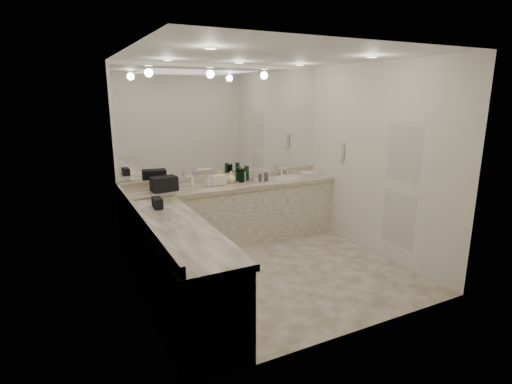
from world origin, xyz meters
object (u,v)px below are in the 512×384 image
sink (288,178)px  soap_bottle_a (192,180)px  hand_towel (310,173)px  black_toiletry_bag (164,184)px  soap_bottle_b (209,180)px  wall_phone (340,151)px  soap_bottle_c (231,177)px  cream_cosmetic_case (218,180)px

sink → soap_bottle_a: 1.56m
hand_towel → sink: bearing=-174.8°
black_toiletry_bag → soap_bottle_b: (0.63, -0.01, -0.01)m
hand_towel → soap_bottle_b: soap_bottle_b is taller
black_toiletry_bag → hand_towel: size_ratio=1.28×
wall_phone → soap_bottle_c: size_ratio=1.35×
black_toiletry_bag → soap_bottle_c: black_toiletry_bag is taller
sink → black_toiletry_bag: size_ratio=1.31×
black_toiletry_bag → hand_towel: bearing=0.8°
cream_cosmetic_case → sink: bearing=-7.8°
hand_towel → soap_bottle_c: bearing=179.2°
cream_cosmetic_case → soap_bottle_b: 0.15m
black_toiletry_bag → soap_bottle_c: size_ratio=1.89×
sink → hand_towel: 0.44m
sink → soap_bottle_b: soap_bottle_b is taller
black_toiletry_bag → cream_cosmetic_case: 0.78m
soap_bottle_a → wall_phone: bearing=-15.5°
soap_bottle_c → sink: bearing=-3.5°
wall_phone → soap_bottle_a: 2.27m
sink → soap_bottle_c: size_ratio=2.47×
sink → soap_bottle_b: size_ratio=2.42×
black_toiletry_bag → soap_bottle_a: size_ratio=1.76×
wall_phone → soap_bottle_a: size_ratio=1.26×
sink → soap_bottle_b: (-1.33, -0.01, 0.10)m
cream_cosmetic_case → hand_towel: 1.62m
soap_bottle_a → soap_bottle_b: 0.24m
soap_bottle_a → sink: bearing=-3.6°
sink → hand_towel: size_ratio=1.67×
sink → wall_phone: bearing=-39.6°
black_toiletry_bag → cream_cosmetic_case: bearing=0.5°
wall_phone → soap_bottle_b: wall_phone is taller
hand_towel → soap_bottle_b: size_ratio=1.45×
wall_phone → sink: bearing=140.4°
soap_bottle_c → cream_cosmetic_case: bearing=-168.1°
soap_bottle_c → hand_towel: bearing=-0.8°
sink → cream_cosmetic_case: (-1.19, 0.01, 0.07)m
black_toiletry_bag → hand_towel: 2.41m
sink → hand_towel: hand_towel is taller
black_toiletry_bag → cream_cosmetic_case: black_toiletry_bag is taller
soap_bottle_b → soap_bottle_a: bearing=154.5°
wall_phone → soap_bottle_c: wall_phone is taller
cream_cosmetic_case → soap_bottle_b: size_ratio=1.28×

